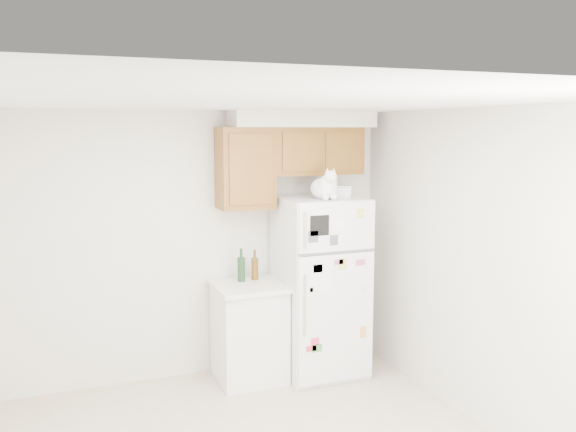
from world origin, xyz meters
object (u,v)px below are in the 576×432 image
storage_box_front (340,192)px  bottle_green (241,265)px  cat (326,187)px  storage_box_back (341,191)px  refrigerator (320,286)px  base_counter (249,331)px  bottle_amber (255,265)px

storage_box_front → bottle_green: bearing=171.4°
cat → bottle_green: 1.07m
storage_box_back → cat: bearing=-122.6°
storage_box_front → storage_box_back: bearing=66.8°
refrigerator → storage_box_back: bearing=11.1°
base_counter → cat: bearing=-18.4°
bottle_green → cat: bearing=-25.4°
storage_box_back → bottle_amber: bearing=-171.4°
bottle_amber → refrigerator: bearing=-19.2°
cat → storage_box_back: 0.32m
storage_box_front → bottle_amber: storage_box_front is taller
base_counter → storage_box_back: bearing=-1.8°
storage_box_back → bottle_amber: 1.08m
refrigerator → base_counter: size_ratio=1.85×
storage_box_back → bottle_amber: size_ratio=0.63×
refrigerator → bottle_amber: bearing=160.8°
storage_box_back → base_counter: bearing=-162.1°
refrigerator → storage_box_back: storage_box_back is taller
storage_box_front → bottle_amber: bearing=167.9°
refrigerator → storage_box_back: (0.23, 0.04, 0.90)m
cat → storage_box_back: size_ratio=2.33×
storage_box_back → bottle_green: bearing=-168.8°
cat → bottle_green: size_ratio=1.35×
base_counter → bottle_green: bearing=107.2°
storage_box_back → storage_box_front: (-0.04, -0.08, -0.01)m
refrigerator → storage_box_front: size_ratio=11.33×
storage_box_front → cat: bearing=-146.1°
base_counter → storage_box_front: (0.88, -0.11, 1.28)m
refrigerator → base_counter: refrigerator is taller
cat → refrigerator: bearing=82.3°
storage_box_front → bottle_green: (-0.91, 0.22, -0.67)m
refrigerator → storage_box_front: (0.19, -0.03, 0.89)m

